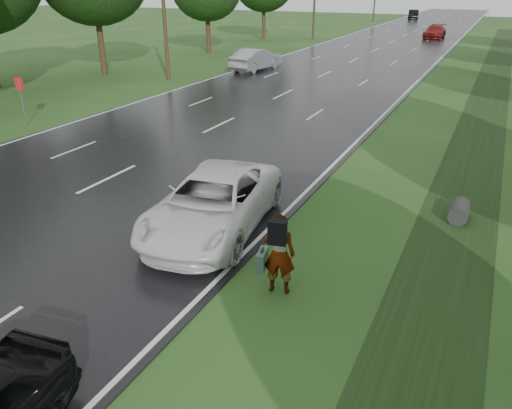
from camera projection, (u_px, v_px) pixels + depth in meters
The scene contains 12 objects.
road at pixel (368, 54), 48.05m from camera, with size 14.00×180.00×0.04m, color black.
edge_stripe_east at pixel (441, 58), 45.37m from camera, with size 0.12×180.00×0.01m, color silver.
edge_stripe_west at pixel (302, 50), 50.71m from camera, with size 0.12×180.00×0.01m, color silver.
center_line at pixel (368, 53), 48.04m from camera, with size 0.12×180.00×0.01m, color silver.
drainage_ditch at pixel (478, 140), 21.89m from camera, with size 2.20×120.00×0.56m.
road_sign at pixel (20, 91), 23.63m from camera, with size 0.50×0.06×2.30m.
utility_pole_mid at pixel (163, 1), 33.13m from camera, with size 1.60×0.26×10.00m.
pedestrian at pixel (278, 253), 10.93m from camera, with size 0.95×0.72×1.92m.
white_pickup at pixel (213, 203), 13.76m from camera, with size 2.65×5.74×1.60m, color silver.
silver_sedan at pixel (256, 59), 38.75m from camera, with size 1.74×5.00×1.65m, color gray.
far_car_red at pixel (435, 32), 60.59m from camera, with size 2.10×5.16×1.50m, color maroon.
far_car_dark at pixel (414, 14), 91.35m from camera, with size 1.71×4.89×1.61m, color black.
Camera 1 is at (11.87, -4.55, 6.44)m, focal length 35.00 mm.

